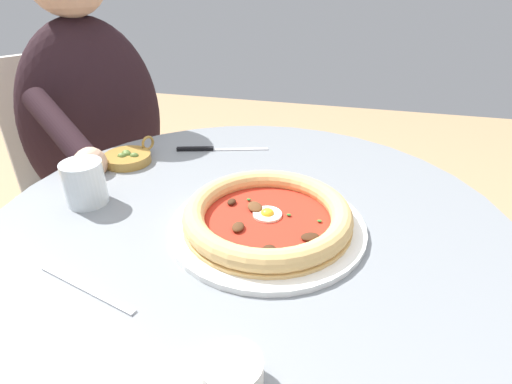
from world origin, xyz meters
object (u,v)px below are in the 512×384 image
water_glass (85,185)px  ramekin_capers (232,372)px  olive_pan (128,158)px  steak_knife (209,149)px  pizza_on_plate (267,218)px  cafe_chair_diner (89,169)px  fork_utensil (86,289)px  diner_person (107,182)px  dining_table (250,291)px

water_glass → ramekin_capers: bearing=-38.7°
olive_pan → steak_knife: bearing=35.0°
pizza_on_plate → ramekin_capers: bearing=-84.7°
cafe_chair_diner → ramekin_capers: bearing=-46.5°
steak_knife → ramekin_capers: (0.23, -0.57, 0.02)m
fork_utensil → diner_person: diner_person is taller
olive_pan → diner_person: size_ratio=0.10×
pizza_on_plate → fork_utensil: (-0.21, -0.20, -0.02)m
pizza_on_plate → ramekin_capers: pizza_on_plate is taller
ramekin_capers → diner_person: 0.94m
dining_table → steak_knife: 0.35m
ramekin_capers → cafe_chair_diner: 1.09m
dining_table → diner_person: size_ratio=0.76×
pizza_on_plate → fork_utensil: pizza_on_plate is taller
pizza_on_plate → diner_person: 0.74m
dining_table → ramekin_capers: bearing=-78.5°
diner_person → cafe_chair_diner: size_ratio=1.34×
steak_knife → dining_table: bearing=-56.7°
water_glass → ramekin_capers: size_ratio=1.24×
ramekin_capers → steak_knife: bearing=112.0°
fork_utensil → cafe_chair_diner: (-0.50, 0.69, -0.21)m
cafe_chair_diner → dining_table: bearing=-34.2°
dining_table → steak_knife: size_ratio=4.29×
ramekin_capers → cafe_chair_diner: size_ratio=0.07×
ramekin_capers → diner_person: (-0.61, 0.69, -0.21)m
water_glass → fork_utensil: 0.25m
dining_table → water_glass: size_ratio=11.19×
steak_knife → olive_pan: size_ratio=1.71×
ramekin_capers → fork_utensil: 0.25m
pizza_on_plate → steak_knife: (-0.20, 0.28, -0.02)m
pizza_on_plate → cafe_chair_diner: size_ratio=0.37×
olive_pan → dining_table: bearing=-24.9°
diner_person → cafe_chair_diner: bearing=145.2°
pizza_on_plate → cafe_chair_diner: bearing=145.6°
steak_knife → cafe_chair_diner: size_ratio=0.24×
water_glass → cafe_chair_diner: cafe_chair_diner is taller
steak_knife → olive_pan: olive_pan is taller
dining_table → fork_utensil: bearing=-126.2°
pizza_on_plate → water_glass: 0.34m
dining_table → fork_utensil: 0.34m
ramekin_capers → fork_utensil: bearing=159.2°
water_glass → olive_pan: 0.18m
dining_table → steak_knife: steak_knife is taller
ramekin_capers → olive_pan: 0.60m
water_glass → steak_knife: bearing=64.1°
dining_table → water_glass: water_glass is taller
cafe_chair_diner → olive_pan: bearing=-41.1°
olive_pan → fork_utensil: size_ratio=0.71×
fork_utensil → diner_person: size_ratio=0.15×
pizza_on_plate → fork_utensil: size_ratio=1.88×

